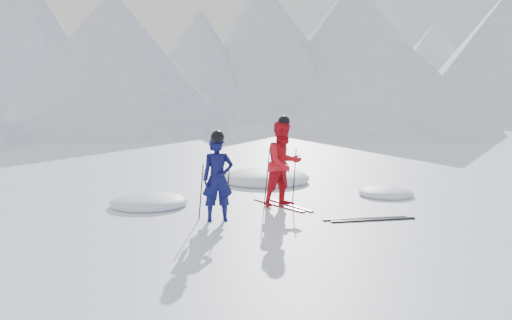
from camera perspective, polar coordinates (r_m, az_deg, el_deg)
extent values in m
plane|color=white|center=(11.21, 8.87, -5.62)|extent=(160.00, 160.00, 0.00)
cone|color=#B2BCD1|center=(51.16, -23.67, 11.63)|extent=(23.96, 23.96, 14.35)
cone|color=#B2BCD1|center=(61.35, -16.12, 9.91)|extent=(17.69, 17.69, 11.93)
cone|color=#B2BCD1|center=(54.33, -5.87, 10.00)|extent=(19.63, 19.63, 10.85)
cone|color=#B2BCD1|center=(58.71, 0.77, 11.41)|extent=(23.31, 23.31, 14.15)
cone|color=#B2BCD1|center=(60.88, 10.18, 11.49)|extent=(28.94, 28.94, 14.88)
cone|color=silver|center=(66.31, 18.23, 9.09)|extent=(24.45, 24.45, 10.76)
cone|color=#B2BCD1|center=(34.24, 13.62, 8.08)|extent=(14.00, 14.00, 6.50)
cone|color=#B2BCD1|center=(36.04, -14.75, 9.96)|extent=(16.00, 16.00, 9.00)
imported|color=#0B0E45|center=(10.35, -4.05, -2.00)|extent=(0.62, 0.43, 1.63)
imported|color=red|center=(11.73, 2.93, -0.39)|extent=(1.08, 0.95, 1.86)
cylinder|color=black|center=(10.49, -5.80, -3.40)|extent=(0.11, 0.08, 1.09)
cylinder|color=black|center=(10.69, -2.98, -3.19)|extent=(0.11, 0.07, 1.09)
cylinder|color=black|center=(11.92, 1.17, -1.77)|extent=(0.12, 0.10, 1.23)
cylinder|color=black|center=(12.01, 4.05, -1.72)|extent=(0.12, 0.09, 1.23)
cube|color=black|center=(11.84, 2.35, -4.80)|extent=(0.67, 1.63, 0.03)
cube|color=black|center=(11.92, 3.45, -4.73)|extent=(0.56, 1.66, 0.03)
cube|color=black|center=(10.81, 11.41, -6.06)|extent=(1.70, 0.27, 0.03)
cube|color=black|center=(10.72, 12.25, -6.19)|extent=(1.70, 0.21, 0.03)
ellipsoid|color=white|center=(12.09, -11.18, -4.76)|extent=(1.68, 1.68, 0.37)
ellipsoid|color=white|center=(13.40, 13.51, -3.68)|extent=(1.31, 1.31, 0.29)
ellipsoid|color=white|center=(15.02, 1.04, -2.36)|extent=(2.42, 2.42, 0.53)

